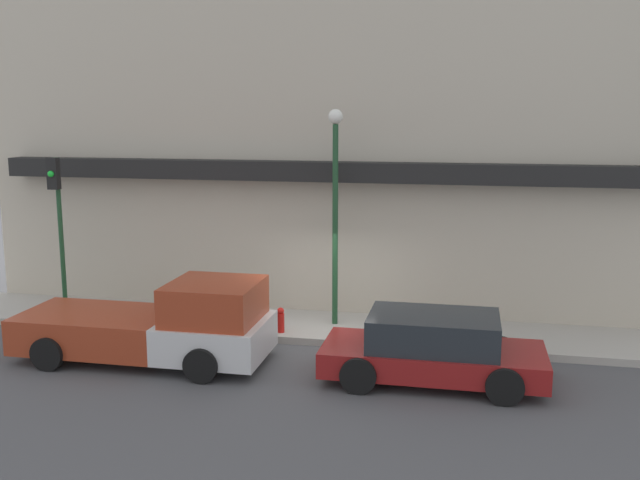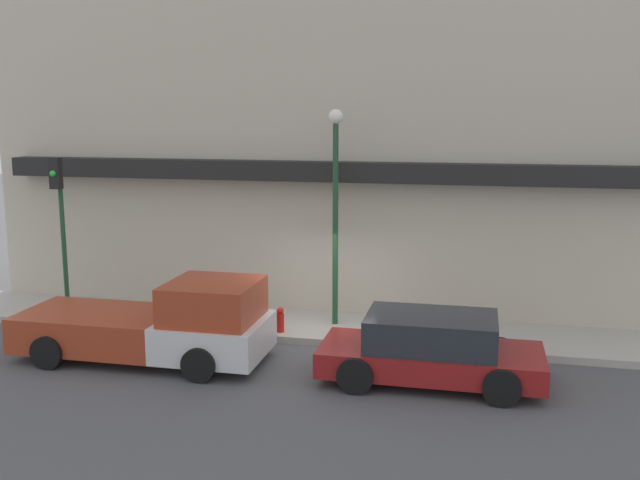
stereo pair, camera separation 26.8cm
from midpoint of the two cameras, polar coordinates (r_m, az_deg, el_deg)
name	(u,v)px [view 2 (the right image)]	position (r m, az deg, el deg)	size (l,w,h in m)	color
ground_plane	(317,346)	(16.98, 0.22, -8.51)	(80.00, 80.00, 0.00)	#4C4C4F
sidewalk	(328,328)	(18.07, 1.05, -7.05)	(36.00, 2.40, 0.18)	#ADA89E
building	(349,156)	(19.91, 2.70, 6.76)	(19.80, 3.80, 9.91)	#BCB29E
pickup_truck	(160,325)	(16.20, -12.24, -6.65)	(5.59, 2.29, 1.86)	silver
parked_car	(431,349)	(14.83, 9.37, -8.62)	(4.49, 2.10, 1.41)	maroon
fire_hydrant	(280,320)	(17.38, -2.75, -6.39)	(0.18, 0.18, 0.62)	red
street_lamp	(335,191)	(17.45, 1.69, 3.90)	(0.36, 0.36, 5.34)	#1E4728
traffic_light	(60,208)	(19.50, -19.73, 2.39)	(0.28, 0.42, 4.13)	#1E4728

